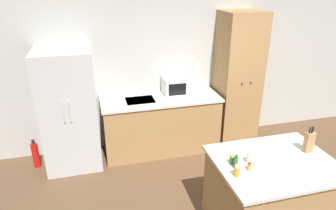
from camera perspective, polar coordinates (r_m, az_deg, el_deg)
name	(u,v)px	position (r m, az deg, el deg)	size (l,w,h in m)	color
wall_back	(197,66)	(5.13, 5.58, 7.38)	(7.20, 0.06, 2.60)	#B2B2AD
refrigerator	(69,110)	(4.61, -18.25, -0.94)	(0.79, 0.76, 1.79)	#B7BABC
back_counter	(161,124)	(4.92, -1.33, -3.66)	(1.88, 0.69, 0.93)	#9E7547
pantry_cabinet	(237,80)	(5.14, 13.07, 4.68)	(0.65, 0.62, 2.22)	#9E7547
kitchen_island	(270,196)	(3.63, 18.79, -16.14)	(1.25, 0.99, 0.92)	#9E7547
microwave	(178,86)	(4.88, 1.88, 3.72)	(0.48, 0.36, 0.27)	white
knife_block	(309,142)	(3.62, 25.28, -6.37)	(0.10, 0.07, 0.31)	#9E7547
spice_bottle_tall_dark	(249,158)	(3.24, 15.23, -9.63)	(0.06, 0.06, 0.13)	beige
spice_bottle_short_red	(232,160)	(3.19, 12.15, -10.12)	(0.06, 0.06, 0.11)	#337033
spice_bottle_amber_oil	(249,167)	(3.14, 15.19, -11.25)	(0.04, 0.04, 0.08)	orange
spice_bottle_green_herb	(236,162)	(3.11, 12.82, -10.55)	(0.04, 0.04, 0.15)	#337033
spice_bottle_pale_salt	(237,171)	(3.02, 13.01, -12.18)	(0.06, 0.06, 0.12)	orange
fire_extinguisher	(36,155)	(5.03, -23.89, -8.65)	(0.10, 0.10, 0.46)	red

